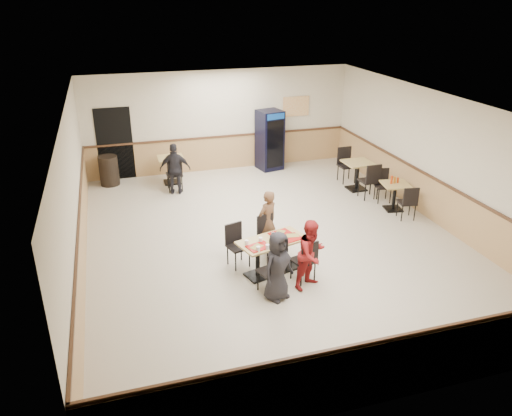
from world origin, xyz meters
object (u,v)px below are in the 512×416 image
object	(u,v)px
diner_man_opposite	(267,221)
side_table_near	(395,192)
lone_diner	(175,169)
pepsi_cooler	(270,140)
trash_bin	(109,171)
side_table_far	(357,171)
back_table	(171,166)
main_table	(272,251)
diner_woman_right	(312,254)
diner_woman_left	(278,266)

from	to	relation	value
diner_man_opposite	side_table_near	size ratio (longest dim) A/B	1.78
lone_diner	pepsi_cooler	xyz separation A→B (m)	(3.08, 1.25, 0.21)
trash_bin	diner_man_opposite	bearing A→B (deg)	-58.51
diner_man_opposite	lone_diner	distance (m)	4.04
side_table_far	back_table	bearing A→B (deg)	157.45
diner_man_opposite	lone_diner	bearing A→B (deg)	-98.03
back_table	pepsi_cooler	bearing A→B (deg)	7.28
main_table	side_table_far	size ratio (longest dim) A/B	1.81
main_table	pepsi_cooler	world-z (taller)	pepsi_cooler
side_table_far	back_table	world-z (taller)	side_table_far
lone_diner	side_table_far	size ratio (longest dim) A/B	1.75
lone_diner	diner_man_opposite	bearing A→B (deg)	121.66
diner_woman_right	lone_diner	bearing A→B (deg)	80.60
diner_man_opposite	side_table_near	distance (m)	3.88
diner_woman_left	side_table_near	size ratio (longest dim) A/B	1.72
diner_woman_left	lone_diner	world-z (taller)	lone_diner
side_table_far	diner_woman_right	bearing A→B (deg)	-126.52
main_table	side_table_near	world-z (taller)	main_table
trash_bin	side_table_near	bearing A→B (deg)	-29.83
diner_woman_right	trash_bin	distance (m)	7.41
main_table	lone_diner	world-z (taller)	lone_diner
back_table	side_table_near	bearing A→B (deg)	-34.90
diner_woman_left	back_table	world-z (taller)	diner_woman_left
back_table	trash_bin	distance (m)	1.75
diner_man_opposite	lone_diner	xyz separation A→B (m)	(-1.36, 3.80, 0.03)
diner_man_opposite	diner_woman_right	bearing A→B (deg)	74.63
diner_man_opposite	lone_diner	size ratio (longest dim) A/B	0.96
diner_woman_left	main_table	bearing A→B (deg)	49.97
diner_woman_right	diner_woman_left	bearing A→B (deg)	168.70
diner_woman_left	diner_woman_right	distance (m)	0.75
back_table	trash_bin	world-z (taller)	trash_bin
diner_woman_left	lone_diner	size ratio (longest dim) A/B	0.93
side_table_near	diner_man_opposite	bearing A→B (deg)	-163.10
lone_diner	pepsi_cooler	size ratio (longest dim) A/B	0.77
main_table	diner_woman_right	size ratio (longest dim) A/B	1.08
diner_man_opposite	pepsi_cooler	size ratio (longest dim) A/B	0.74
side_table_near	pepsi_cooler	bearing A→B (deg)	116.89
back_table	trash_bin	size ratio (longest dim) A/B	0.90
main_table	back_table	distance (m)	5.67
diner_woman_left	pepsi_cooler	world-z (taller)	pepsi_cooler
trash_bin	main_table	bearing A→B (deg)	-63.95
side_table_near	back_table	xyz separation A→B (m)	(-5.07, 3.54, 0.04)
diner_woman_right	trash_bin	bearing A→B (deg)	90.41
main_table	side_table_near	size ratio (longest dim) A/B	1.91
diner_woman_right	back_table	bearing A→B (deg)	78.28
diner_woman_left	diner_man_opposite	xyz separation A→B (m)	(0.38, 1.76, 0.02)
diner_man_opposite	diner_woman_left	bearing A→B (deg)	50.10
side_table_near	diner_woman_right	bearing A→B (deg)	-141.41
side_table_near	back_table	world-z (taller)	back_table
side_table_far	pepsi_cooler	bearing A→B (deg)	126.13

